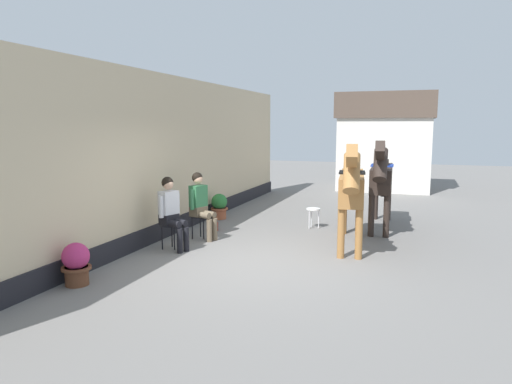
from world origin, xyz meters
name	(u,v)px	position (x,y,z in m)	size (l,w,h in m)	color
ground_plane	(298,227)	(0.00, 3.00, 0.00)	(40.00, 40.00, 0.00)	slate
pub_facade_wall	(167,163)	(-2.55, 1.50, 1.54)	(0.34, 14.00, 3.40)	#CCB793
distant_cottage	(385,140)	(1.40, 10.52, 1.80)	(3.40, 2.60, 3.50)	silver
seated_visitor_near	(171,209)	(-1.78, 0.29, 0.78)	(0.61, 0.49, 1.39)	black
seated_visitor_far	(201,202)	(-1.63, 1.25, 0.78)	(0.61, 0.49, 1.39)	black
saddled_horse_near	(352,188)	(1.40, 1.62, 1.16)	(0.71, 2.99, 2.06)	#9E6B38
saddled_horse_far	(381,178)	(1.81, 3.49, 1.16)	(0.53, 3.00, 2.06)	#2D231E
flower_planter_nearest	(76,263)	(-2.11, -1.96, 0.33)	(0.43, 0.43, 0.64)	brown
flower_planter_farthest	(219,206)	(-2.12, 3.32, 0.33)	(0.43, 0.43, 0.64)	#A85638
spare_stool_white	(313,211)	(0.36, 3.04, 0.40)	(0.32, 0.32, 0.46)	white
satchel_bag	(214,225)	(-1.72, 2.11, 0.10)	(0.28, 0.12, 0.20)	maroon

